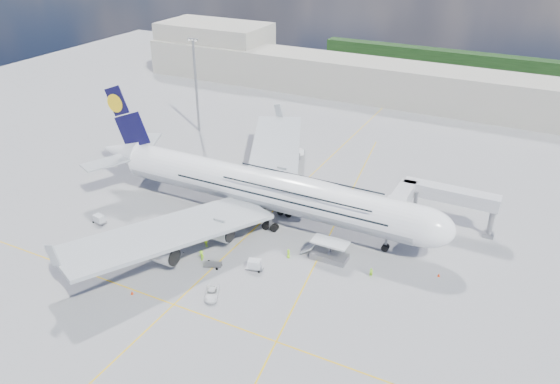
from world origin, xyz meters
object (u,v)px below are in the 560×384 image
at_px(jet_bridge, 430,198).
at_px(cone_nose, 439,275).
at_px(dolly_nose_near, 213,264).
at_px(service_van, 212,293).
at_px(dolly_row_a, 115,237).
at_px(crew_loader, 337,244).
at_px(cone_wing_left_outer, 257,167).
at_px(cone_wing_left_inner, 252,175).
at_px(light_mast, 196,84).
at_px(crew_van, 288,254).
at_px(dolly_nose_far, 254,264).
at_px(catering_truck_inner, 271,166).
at_px(crew_nose, 371,273).
at_px(cone_tail, 171,180).
at_px(airliner, 265,189).
at_px(dolly_row_b, 163,233).
at_px(dolly_row_c, 175,253).
at_px(dolly_back, 99,219).
at_px(crew_wing, 206,242).
at_px(cargo_loader, 329,253).
at_px(crew_tug, 201,256).
at_px(cone_wing_right_outer, 132,293).
at_px(cone_wing_right_inner, 228,240).
at_px(catering_truck_outer, 291,151).
at_px(baggage_tug, 192,226).

relative_size(jet_bridge, cone_nose, 31.92).
height_order(dolly_nose_near, service_van, service_van).
height_order(dolly_row_a, crew_loader, crew_loader).
bearing_deg(jet_bridge, cone_wing_left_outer, 167.73).
xyz_separation_m(cone_wing_left_inner, cone_wing_left_outer, (-1.24, 4.16, -0.07)).
xyz_separation_m(light_mast, crew_van, (50.31, -45.11, -12.35)).
height_order(dolly_nose_far, catering_truck_inner, catering_truck_inner).
bearing_deg(crew_nose, dolly_nose_near, 166.58).
distance_m(catering_truck_inner, cone_tail, 23.16).
xyz_separation_m(airliner, crew_van, (10.05, -10.11, -6.01)).
bearing_deg(dolly_nose_near, dolly_row_b, 140.72).
height_order(jet_bridge, dolly_nose_near, jet_bridge).
distance_m(airliner, light_mast, 53.72).
distance_m(dolly_row_c, dolly_back, 20.20).
bearing_deg(dolly_row_c, crew_wing, 65.58).
relative_size(cargo_loader, dolly_row_b, 2.92).
distance_m(crew_tug, cone_tail, 33.40).
bearing_deg(dolly_row_b, crew_tug, -38.15).
relative_size(dolly_nose_far, service_van, 0.75).
height_order(dolly_row_a, crew_nose, dolly_row_a).
distance_m(airliner, crew_nose, 27.24).
bearing_deg(dolly_row_a, airliner, 65.04).
distance_m(dolly_row_b, cone_wing_right_outer, 17.55).
bearing_deg(crew_wing, service_van, -134.39).
height_order(catering_truck_inner, cone_wing_right_inner, catering_truck_inner).
bearing_deg(dolly_row_a, dolly_row_b, 59.52).
height_order(jet_bridge, catering_truck_inner, jet_bridge).
relative_size(cargo_loader, crew_tug, 4.39).
relative_size(dolly_row_a, dolly_row_c, 0.93).
xyz_separation_m(dolly_row_c, catering_truck_outer, (-0.70, 48.57, 1.33)).
distance_m(cone_wing_left_inner, cone_wing_right_inner, 28.26).
bearing_deg(cone_wing_right_inner, cone_nose, 10.33).
height_order(crew_wing, cone_wing_left_inner, crew_wing).
bearing_deg(cone_wing_left_inner, dolly_row_b, -93.53).
bearing_deg(crew_loader, cargo_loader, -74.87).
height_order(dolly_row_a, cone_wing_left_inner, dolly_row_a).
bearing_deg(airliner, service_van, -81.12).
height_order(crew_wing, cone_wing_right_outer, crew_wing).
distance_m(dolly_back, cone_tail, 21.68).
relative_size(dolly_nose_near, baggage_tug, 1.07).
relative_size(dolly_row_b, baggage_tug, 0.88).
relative_size(cargo_loader, dolly_row_a, 2.64).
distance_m(light_mast, dolly_row_a, 59.54).
height_order(airliner, dolly_nose_near, airliner).
bearing_deg(catering_truck_inner, cone_tail, -137.32).
xyz_separation_m(airliner, dolly_nose_near, (-0.52, -18.46, -6.51)).
bearing_deg(catering_truck_inner, baggage_tug, -87.68).
height_order(crew_loader, cone_wing_left_inner, crew_loader).
distance_m(dolly_row_c, dolly_nose_near, 8.01).
relative_size(dolly_row_c, dolly_nose_far, 1.05).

